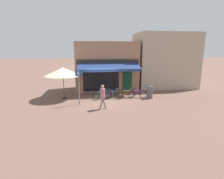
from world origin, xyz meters
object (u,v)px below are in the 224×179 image
bicycle_green (102,95)px  bicycle_purple (137,94)px  bicycle_orange (126,94)px  parking_sign (79,83)px  cafe_parasol (63,72)px  pedestrian_adult (103,94)px  litter_bin (150,92)px  bicycle_blue (112,94)px

bicycle_green → bicycle_purple: 2.92m
bicycle_green → bicycle_orange: size_ratio=0.96×
parking_sign → cafe_parasol: parking_sign is taller
pedestrian_adult → litter_bin: size_ratio=1.54×
pedestrian_adult → cafe_parasol: cafe_parasol is taller
bicycle_green → pedestrian_adult: 2.44m
bicycle_purple → parking_sign: 4.96m
bicycle_orange → litter_bin: (1.93, -0.24, 0.18)m
bicycle_blue → bicycle_green: bearing=179.5°
bicycle_orange → pedestrian_adult: 3.36m
bicycle_green → bicycle_purple: size_ratio=0.93×
bicycle_orange → bicycle_purple: bicycle_purple is taller
bicycle_blue → bicycle_orange: bearing=-10.1°
litter_bin → bicycle_green: bearing=178.6°
parking_sign → cafe_parasol: (-1.33, 1.94, 0.63)m
parking_sign → cafe_parasol: bearing=124.4°
pedestrian_adult → litter_bin: 4.68m
bicycle_orange → litter_bin: litter_bin is taller
litter_bin → pedestrian_adult: bearing=-151.2°
bicycle_purple → parking_sign: parking_sign is taller
bicycle_blue → parking_sign: bearing=-165.1°
bicycle_green → parking_sign: size_ratio=0.63×
bicycle_purple → litter_bin: size_ratio=1.60×
bicycle_orange → parking_sign: bearing=-177.5°
pedestrian_adult → parking_sign: bearing=134.9°
litter_bin → parking_sign: parking_sign is taller
bicycle_green → cafe_parasol: bearing=146.2°
bicycle_purple → pedestrian_adult: size_ratio=1.04×
pedestrian_adult → bicycle_green: bearing=80.0°
bicycle_blue → litter_bin: bearing=-14.5°
litter_bin → cafe_parasol: (-7.02, 0.97, 1.66)m
bicycle_green → bicycle_purple: bicycle_purple is taller
cafe_parasol → pedestrian_adult: bearing=-47.6°
bicycle_blue → pedestrian_adult: bearing=-122.0°
bicycle_purple → cafe_parasol: size_ratio=0.60×
bicycle_green → bicycle_purple: bearing=-14.6°
cafe_parasol → bicycle_purple: bearing=-6.8°
pedestrian_adult → parking_sign: size_ratio=0.65×
bicycle_purple → pedestrian_adult: pedestrian_adult is taller
bicycle_orange → parking_sign: size_ratio=0.66×
bicycle_purple → cafe_parasol: 6.30m
litter_bin → cafe_parasol: bearing=172.1°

